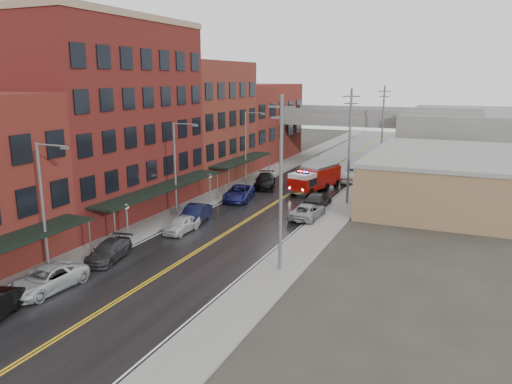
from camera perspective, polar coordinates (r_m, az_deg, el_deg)
The scene contains 33 objects.
ground at distance 27.43m, azimuth -24.52°, elevation -16.71°, with size 220.00×220.00×0.00m, color #2D2B26.
road at distance 50.78m, azimuth 1.12°, elevation -1.92°, with size 11.00×160.00×0.02m, color black.
sidewalk_left at distance 53.86m, azimuth -6.09°, elevation -1.05°, with size 3.00×160.00×0.15m, color slate.
sidewalk_right at distance 48.57m, azimuth 9.12°, elevation -2.70°, with size 3.00×160.00×0.15m, color slate.
curb_left at distance 53.09m, azimuth -4.54°, elevation -1.22°, with size 0.30×160.00×0.15m, color gray.
curb_right at distance 48.98m, azimuth 7.25°, elevation -2.50°, with size 0.30×160.00×0.15m, color gray.
brick_building_b at distance 50.08m, azimuth -16.38°, elevation 7.81°, with size 9.00×20.00×18.00m, color maroon.
brick_building_c at distance 64.61m, azimuth -6.33°, elevation 7.96°, with size 9.00×15.00×15.00m, color maroon.
brick_building_far at distance 80.35m, azimuth -0.09°, elevation 7.93°, with size 9.00×20.00×12.00m, color maroon.
tan_building at distance 56.49m, azimuth 20.35°, elevation 1.38°, with size 14.00×22.00×5.00m, color olive.
right_far_block at distance 85.92m, azimuth 22.98°, elevation 5.90°, with size 18.00×30.00×8.00m, color slate.
awning_1 at distance 47.50m, azimuth -10.51°, elevation 0.52°, with size 2.60×18.00×3.09m.
awning_2 at distance 62.51m, azimuth -1.58°, elevation 3.69°, with size 2.60×13.00×3.09m.
globe_lamp_1 at distance 41.54m, azimuth -14.56°, elevation -2.44°, with size 0.44×0.44×3.12m.
globe_lamp_2 at distance 52.93m, azimuth -5.30°, elevation 1.21°, with size 0.44×0.44×3.12m.
street_lamp_0 at distance 35.22m, azimuth -22.97°, elevation -0.98°, with size 2.64×0.22×9.00m.
street_lamp_1 at distance 47.40m, azimuth -9.00°, elevation 3.26°, with size 2.64×0.22×9.00m.
street_lamp_2 at distance 61.36m, azimuth -0.99°, elevation 5.60°, with size 2.64×0.22×9.00m.
utility_pole_0 at distance 33.18m, azimuth 2.86°, elevation 1.22°, with size 1.80×0.24×12.00m.
utility_pole_1 at distance 52.14m, azimuth 10.64°, elevation 5.31°, with size 1.80×0.24×12.00m.
utility_pole_2 at distance 71.66m, azimuth 14.26°, elevation 7.17°, with size 1.80×0.24×12.00m.
overpass at distance 79.94m, azimuth 9.94°, elevation 7.70°, with size 40.00×10.00×7.50m.
fire_truck at distance 58.77m, azimuth 6.73°, elevation 1.63°, with size 4.69×8.41×2.93m.
parked_car_left_2 at distance 34.19m, azimuth -22.79°, elevation -9.20°, with size 2.45×5.32×1.48m, color #B5B9BE.
parked_car_left_3 at distance 38.18m, azimuth -16.46°, elevation -6.47°, with size 1.94×4.77×1.39m, color #2A2A2D.
parked_car_left_4 at distance 43.51m, azimuth -8.49°, elevation -3.66°, with size 1.66×4.13×1.41m, color silver.
parked_car_left_5 at distance 46.08m, azimuth -7.00°, elevation -2.53°, with size 1.72×4.93×1.63m, color black.
parked_car_left_6 at distance 54.17m, azimuth -1.98°, elevation -0.12°, with size 2.64×5.72×1.59m, color navy.
parked_car_left_7 at distance 60.31m, azimuth 1.02°, elevation 1.28°, with size 2.34×5.76×1.67m, color black.
parked_car_right_0 at distance 47.32m, azimuth 5.91°, elevation -2.19°, with size 2.43×5.27×1.47m, color gray.
parked_car_right_1 at distance 51.53m, azimuth 7.01°, elevation -0.92°, with size 2.17×5.33×1.55m, color black.
parked_car_right_2 at distance 64.33m, azimuth 10.60°, elevation 1.77°, with size 1.90×4.71×1.61m, color silver.
parked_car_right_3 at distance 65.82m, azimuth 11.08°, elevation 2.00°, with size 1.70×4.87×1.60m, color black.
Camera 1 is at (18.54, -15.44, 13.05)m, focal length 35.00 mm.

